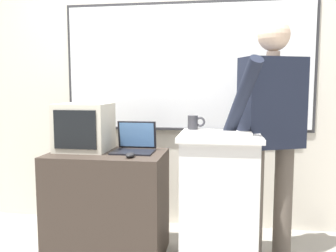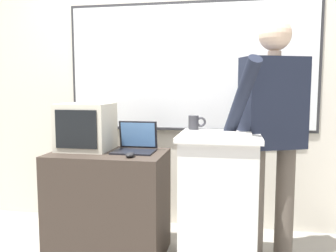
% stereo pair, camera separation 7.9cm
% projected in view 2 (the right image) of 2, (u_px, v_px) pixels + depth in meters
% --- Properties ---
extents(back_wall, '(6.40, 0.17, 2.80)m').
position_uv_depth(back_wall, '(176.00, 69.00, 3.17)').
color(back_wall, beige).
rests_on(back_wall, ground_plane).
extents(lectern_podium, '(0.53, 0.54, 0.94)m').
position_uv_depth(lectern_podium, '(219.00, 203.00, 2.37)').
color(lectern_podium, silver).
rests_on(lectern_podium, ground_plane).
extents(side_desk, '(0.83, 0.53, 0.77)m').
position_uv_depth(side_desk, '(109.00, 204.00, 2.62)').
color(side_desk, '#382D26').
rests_on(side_desk, ground_plane).
extents(person_presenter, '(0.60, 0.67, 1.70)m').
position_uv_depth(person_presenter, '(272.00, 124.00, 2.43)').
color(person_presenter, brown).
rests_on(person_presenter, ground_plane).
extents(laptop, '(0.30, 0.26, 0.22)m').
position_uv_depth(laptop, '(136.00, 143.00, 2.62)').
color(laptop, black).
rests_on(laptop, side_desk).
extents(wireless_keyboard, '(0.43, 0.12, 0.02)m').
position_uv_depth(wireless_keyboard, '(217.00, 134.00, 2.26)').
color(wireless_keyboard, beige).
rests_on(wireless_keyboard, lectern_podium).
extents(computer_mouse_by_laptop, '(0.06, 0.10, 0.03)m').
position_uv_depth(computer_mouse_by_laptop, '(130.00, 155.00, 2.39)').
color(computer_mouse_by_laptop, black).
rests_on(computer_mouse_by_laptop, side_desk).
extents(crt_monitor, '(0.38, 0.35, 0.35)m').
position_uv_depth(crt_monitor, '(86.00, 127.00, 2.66)').
color(crt_monitor, beige).
rests_on(crt_monitor, side_desk).
extents(coffee_mug, '(0.13, 0.07, 0.10)m').
position_uv_depth(coffee_mug, '(194.00, 122.00, 2.55)').
color(coffee_mug, '#333338').
rests_on(coffee_mug, lectern_podium).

